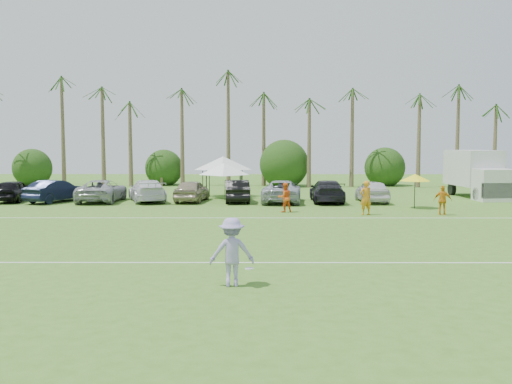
{
  "coord_description": "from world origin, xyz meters",
  "views": [
    {
      "loc": [
        3.44,
        -17.61,
        4.16
      ],
      "look_at": [
        3.34,
        12.38,
        1.6
      ],
      "focal_mm": 40.0,
      "sensor_mm": 36.0,
      "label": 1
    }
  ],
  "objects": [
    {
      "name": "palm_tree_10",
      "position": [
        23.0,
        38.0,
        9.21
      ],
      "size": [
        2.4,
        2.4,
        10.9
      ],
      "color": "brown",
      "rests_on": "ground"
    },
    {
      "name": "canopy_tent_right",
      "position": [
        0.88,
        25.57,
        2.67
      ],
      "size": [
        3.85,
        3.85,
        3.12
      ],
      "color": "black",
      "rests_on": "ground"
    },
    {
      "name": "parked_car_8",
      "position": [
        11.55,
        22.64,
        0.79
      ],
      "size": [
        1.89,
        4.64,
        1.58
      ],
      "primitive_type": "imported",
      "rotation": [
        0.0,
        0.0,
        3.15
      ],
      "color": "silver",
      "rests_on": "ground"
    },
    {
      "name": "field_lines",
      "position": [
        0.0,
        8.0,
        0.01
      ],
      "size": [
        80.0,
        12.1,
        0.01
      ],
      "color": "white",
      "rests_on": "ground"
    },
    {
      "name": "parked_car_4",
      "position": [
        -1.29,
        22.97,
        0.79
      ],
      "size": [
        2.4,
        4.82,
        1.58
      ],
      "primitive_type": "imported",
      "rotation": [
        0.0,
        0.0,
        3.02
      ],
      "color": "gray",
      "rests_on": "ground"
    },
    {
      "name": "bush_tree_3",
      "position": [
        16.0,
        39.0,
        1.8
      ],
      "size": [
        4.0,
        4.0,
        4.0
      ],
      "color": "brown",
      "rests_on": "ground"
    },
    {
      "name": "palm_tree_11",
      "position": [
        27.0,
        38.0,
        10.06
      ],
      "size": [
        2.4,
        2.4,
        11.9
      ],
      "color": "brown",
      "rests_on": "ground"
    },
    {
      "name": "parked_car_7",
      "position": [
        8.34,
        22.62,
        0.79
      ],
      "size": [
        2.33,
        5.48,
        1.58
      ],
      "primitive_type": "imported",
      "rotation": [
        0.0,
        0.0,
        3.12
      ],
      "color": "black",
      "rests_on": "ground"
    },
    {
      "name": "palm_tree_9",
      "position": [
        18.0,
        38.0,
        8.35
      ],
      "size": [
        2.4,
        2.4,
        9.9
      ],
      "color": "brown",
      "rests_on": "ground"
    },
    {
      "name": "market_umbrella",
      "position": [
        13.53,
        18.88,
        1.98
      ],
      "size": [
        1.98,
        1.98,
        2.21
      ],
      "color": "black",
      "rests_on": "ground"
    },
    {
      "name": "palm_tree_1",
      "position": [
        -17.0,
        38.0,
        8.35
      ],
      "size": [
        2.4,
        2.4,
        9.9
      ],
      "color": "brown",
      "rests_on": "ground"
    },
    {
      "name": "parked_car_5",
      "position": [
        1.92,
        22.88,
        0.79
      ],
      "size": [
        2.08,
        4.91,
        1.58
      ],
      "primitive_type": "imported",
      "rotation": [
        0.0,
        0.0,
        3.23
      ],
      "color": "black",
      "rests_on": "ground"
    },
    {
      "name": "palm_tree_4",
      "position": [
        -4.0,
        38.0,
        7.48
      ],
      "size": [
        2.4,
        2.4,
        8.9
      ],
      "color": "brown",
      "rests_on": "ground"
    },
    {
      "name": "palm_tree_6",
      "position": [
        4.0,
        38.0,
        9.21
      ],
      "size": [
        2.4,
        2.4,
        10.9
      ],
      "color": "brown",
      "rests_on": "ground"
    },
    {
      "name": "parked_car_0",
      "position": [
        -14.14,
        23.05,
        0.79
      ],
      "size": [
        2.21,
        4.76,
        1.58
      ],
      "primitive_type": "imported",
      "rotation": [
        0.0,
        0.0,
        3.22
      ],
      "color": "black",
      "rests_on": "ground"
    },
    {
      "name": "palm_tree_5",
      "position": [
        0.0,
        38.0,
        8.35
      ],
      "size": [
        2.4,
        2.4,
        9.9
      ],
      "color": "brown",
      "rests_on": "ground"
    },
    {
      "name": "palm_tree_2",
      "position": [
        -12.0,
        38.0,
        9.21
      ],
      "size": [
        2.4,
        2.4,
        10.9
      ],
      "color": "brown",
      "rests_on": "ground"
    },
    {
      "name": "box_truck",
      "position": [
        20.38,
        26.19,
        1.94
      ],
      "size": [
        3.13,
        7.22,
        3.64
      ],
      "rotation": [
        0.0,
        0.0,
        0.07
      ],
      "color": "silver",
      "rests_on": "ground"
    },
    {
      "name": "sideline_player_a",
      "position": [
        9.73,
        15.43,
        1.0
      ],
      "size": [
        0.85,
        0.7,
        2.0
      ],
      "primitive_type": "imported",
      "rotation": [
        0.0,
        0.0,
        3.5
      ],
      "color": "orange",
      "rests_on": "ground"
    },
    {
      "name": "parked_car_6",
      "position": [
        5.13,
        22.52,
        0.79
      ],
      "size": [
        3.06,
        5.87,
        1.58
      ],
      "primitive_type": "imported",
      "rotation": [
        0.0,
        0.0,
        3.06
      ],
      "color": "#A9AEB7",
      "rests_on": "ground"
    },
    {
      "name": "parked_car_3",
      "position": [
        -4.5,
        23.02,
        0.79
      ],
      "size": [
        3.84,
        5.86,
        1.58
      ],
      "primitive_type": "imported",
      "rotation": [
        0.0,
        0.0,
        3.47
      ],
      "color": "silver",
      "rests_on": "ground"
    },
    {
      "name": "palm_tree_7",
      "position": [
        8.0,
        38.0,
        10.06
      ],
      "size": [
        2.4,
        2.4,
        11.9
      ],
      "color": "brown",
      "rests_on": "ground"
    },
    {
      "name": "palm_tree_3",
      "position": [
        -8.0,
        38.0,
        10.06
      ],
      "size": [
        2.4,
        2.4,
        11.9
      ],
      "color": "brown",
      "rests_on": "ground"
    },
    {
      "name": "palm_tree_8",
      "position": [
        13.0,
        38.0,
        7.48
      ],
      "size": [
        2.4,
        2.4,
        8.9
      ],
      "color": "brown",
      "rests_on": "ground"
    },
    {
      "name": "bush_tree_2",
      "position": [
        6.0,
        39.0,
        1.8
      ],
      "size": [
        4.0,
        4.0,
        4.0
      ],
      "color": "brown",
      "rests_on": "ground"
    },
    {
      "name": "bush_tree_0",
      "position": [
        -19.0,
        39.0,
        1.8
      ],
      "size": [
        4.0,
        4.0,
        4.0
      ],
      "color": "brown",
      "rests_on": "ground"
    },
    {
      "name": "canopy_tent_left",
      "position": [
        0.71,
        27.16,
        3.15
      ],
      "size": [
        4.53,
        4.53,
        3.67
      ],
      "color": "black",
      "rests_on": "ground"
    },
    {
      "name": "sideline_player_b",
      "position": [
        5.07,
        16.75,
        0.9
      ],
      "size": [
        1.05,
        0.93,
        1.79
      ],
      "primitive_type": "imported",
      "rotation": [
        0.0,
        0.0,
        3.49
      ],
      "color": "#E95819",
      "rests_on": "ground"
    },
    {
      "name": "ground",
      "position": [
        0.0,
        0.0,
        0.0
      ],
      "size": [
        120.0,
        120.0,
        0.0
      ],
      "primitive_type": "plane",
      "color": "#406E21",
      "rests_on": "ground"
    },
    {
      "name": "bush_tree_1",
      "position": [
        -6.0,
        39.0,
        1.8
      ],
      "size": [
        4.0,
        4.0,
        4.0
      ],
      "color": "brown",
      "rests_on": "ground"
    },
    {
      "name": "sideline_player_c",
      "position": [
        14.19,
        15.35,
        0.87
      ],
      "size": [
        1.1,
        0.75,
        1.73
      ],
      "primitive_type": "imported",
      "rotation": [
        0.0,
        0.0,
        2.79
      ],
      "color": "orange",
      "rests_on": "ground"
    },
    {
      "name": "frisbee_player",
      "position": [
        2.68,
        -1.24,
        1.01
      ],
      "size": [
        1.37,
        0.87,
        2.01
      ],
      "rotation": [
        0.0,
        0.0,
        3.24
      ],
      "color": "#9F92CF",
      "rests_on": "ground"
    },
    {
      "name": "parked_car_1",
      "position": [
        -10.93,
        22.64,
        0.79
      ],
      "size": [
        3.45,
        5.05,
        1.58
      ],
      "primitive_type": "imported",
      "rotation": [
        0.0,
        0.0,
        2.73
      ],
      "color": "black",
      "rests_on": "ground"
    },
    {
      "name": "parked_car_2",
      "position": [
        -7.72,
        22.93,
        0.79
      ],
      "size": [
        2.62,
        5.68,
        1.58
      ],
      "primitive_type": "imported",
      "rotation": [
        0.0,
        0.0,
        3.14
      ],
      "color": "#A4A5AA",
      "rests_on": "ground"
    }
  ]
}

